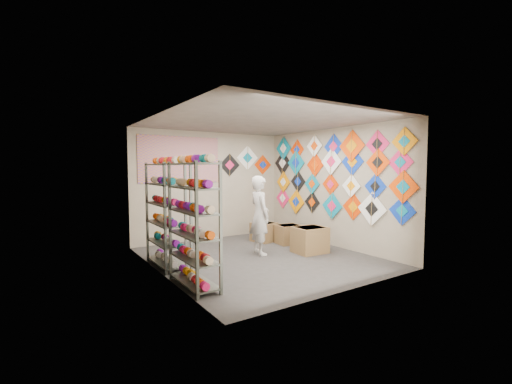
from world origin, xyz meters
TOP-DOWN VIEW (x-y plane):
  - ground at (0.00, 0.00)m, footprint 4.50×4.50m
  - room_walls at (0.00, 0.00)m, footprint 4.50×4.50m
  - shelf_rack_front at (-1.78, -0.85)m, footprint 0.40×1.10m
  - shelf_rack_back at (-1.78, 0.45)m, footprint 0.40×1.10m
  - string_spools at (-1.78, -0.20)m, footprint 0.12×2.36m
  - kite_wall_display at (1.98, 0.04)m, footprint 0.06×4.33m
  - back_wall_kites at (1.06, 2.24)m, footprint 1.62×0.02m
  - poster at (-0.80, 2.23)m, footprint 2.00×0.01m
  - shopkeeper at (0.14, 0.23)m, footprint 0.71×0.56m
  - carton_a at (1.11, -0.25)m, footprint 0.68×0.58m
  - carton_b at (1.27, 0.67)m, footprint 0.60×0.51m
  - carton_c at (0.93, 1.22)m, footprint 0.58×0.62m

SIDE VIEW (x-z plane):
  - ground at x=0.00m, z-range 0.00..0.00m
  - carton_b at x=1.27m, z-range 0.00..0.45m
  - carton_c at x=0.93m, z-range 0.00..0.46m
  - carton_a at x=1.11m, z-range 0.00..0.55m
  - shopkeeper at x=0.14m, z-range 0.00..1.64m
  - shelf_rack_front at x=-1.78m, z-range 0.00..1.90m
  - shelf_rack_back at x=-1.78m, z-range 0.00..1.90m
  - string_spools at x=-1.78m, z-range 0.99..1.11m
  - room_walls at x=0.00m, z-range -0.61..3.89m
  - kite_wall_display at x=1.98m, z-range 0.63..2.68m
  - back_wall_kites at x=1.06m, z-range 1.54..2.37m
  - poster at x=-0.80m, z-range 1.45..2.55m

